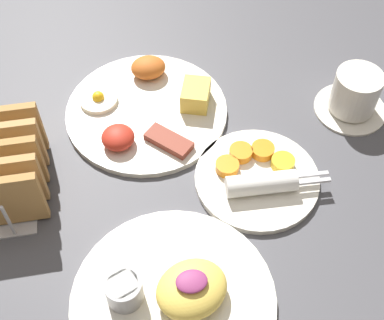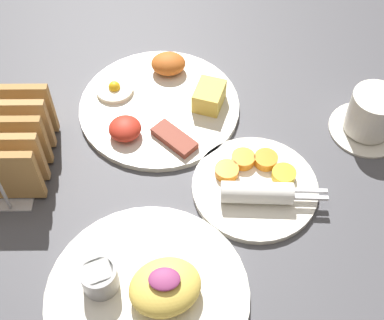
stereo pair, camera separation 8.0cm
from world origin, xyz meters
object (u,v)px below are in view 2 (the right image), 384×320
object	(u,v)px
coffee_cup	(371,115)
plate_foreground	(148,291)
toast_rack	(14,143)
plate_condiments	(255,186)
plate_breakfast	(161,103)

from	to	relation	value
coffee_cup	plate_foreground	bearing A→B (deg)	-140.53
toast_rack	plate_condiments	bearing A→B (deg)	-8.66
plate_breakfast	plate_condiments	xyz separation A→B (m)	(0.15, -0.17, -0.00)
plate_condiments	coffee_cup	world-z (taller)	coffee_cup
plate_condiments	toast_rack	world-z (taller)	toast_rack
plate_breakfast	toast_rack	xyz separation A→B (m)	(-0.21, -0.11, 0.04)
plate_breakfast	plate_condiments	world-z (taller)	plate_breakfast
coffee_cup	plate_breakfast	bearing A→B (deg)	170.98
plate_breakfast	plate_condiments	size ratio (longest dim) A/B	1.37
plate_foreground	coffee_cup	distance (m)	0.45
plate_breakfast	coffee_cup	world-z (taller)	coffee_cup
plate_foreground	toast_rack	distance (m)	0.30
plate_foreground	plate_condiments	bearing A→B (deg)	47.42
plate_foreground	toast_rack	size ratio (longest dim) A/B	1.48
plate_condiments	plate_foreground	world-z (taller)	plate_foreground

